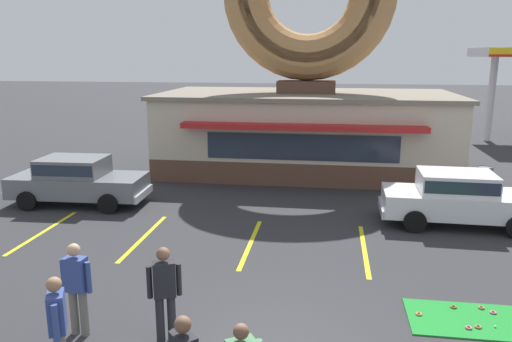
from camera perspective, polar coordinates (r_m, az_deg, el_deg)
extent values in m
cube|color=brown|center=(21.93, 5.62, 1.30)|extent=(12.00, 6.00, 0.90)
cube|color=beige|center=(21.65, 5.72, 5.45)|extent=(12.00, 6.00, 2.30)
cube|color=slate|center=(21.52, 5.79, 8.70)|extent=(12.30, 6.30, 0.16)
cube|color=#B21E1E|center=(18.35, 5.22, 5.01)|extent=(9.00, 0.60, 0.20)
cube|color=#232D3D|center=(18.76, 5.22, 2.71)|extent=(7.20, 0.03, 1.00)
cube|color=brown|center=(21.50, 5.82, 9.57)|extent=(2.40, 1.80, 0.50)
cube|color=#1E842D|center=(10.89, 26.48, -15.25)|extent=(3.54, 1.37, 0.03)
torus|color=#D8667F|center=(11.10, 25.48, -14.38)|extent=(0.13, 0.13, 0.04)
torus|color=#A5724C|center=(11.19, 24.35, -14.04)|extent=(0.13, 0.13, 0.04)
torus|color=#A5724C|center=(10.48, 24.05, -15.94)|extent=(0.13, 0.13, 0.04)
torus|color=#D8667F|center=(10.38, 23.13, -16.14)|extent=(0.13, 0.13, 0.04)
torus|color=#D17F47|center=(10.53, 18.12, -15.26)|extent=(0.13, 0.13, 0.04)
torus|color=brown|center=(11.01, 21.64, -14.23)|extent=(0.13, 0.13, 0.04)
sphere|color=white|center=(10.61, 25.67, -15.72)|extent=(0.04, 0.04, 0.04)
cube|color=slate|center=(17.80, -19.58, -1.52)|extent=(4.47, 1.93, 0.68)
cube|color=slate|center=(17.72, -20.18, 0.50)|extent=(2.16, 1.64, 0.60)
cube|color=#232D3D|center=(17.72, -20.18, 0.56)|extent=(2.08, 1.66, 0.36)
cube|color=silver|center=(17.02, -12.73, -2.56)|extent=(0.17, 1.67, 0.24)
cube|color=silver|center=(18.93, -25.62, -1.97)|extent=(0.17, 1.67, 0.24)
cylinder|color=black|center=(18.13, -14.42, -2.01)|extent=(0.65, 0.24, 0.64)
cylinder|color=black|center=(16.56, -16.53, -3.59)|extent=(0.65, 0.24, 0.64)
cylinder|color=black|center=(19.25, -22.05, -1.69)|extent=(0.65, 0.24, 0.64)
cylinder|color=black|center=(17.78, -24.68, -3.12)|extent=(0.65, 0.24, 0.64)
cube|color=silver|center=(15.90, 22.25, -3.46)|extent=(4.44, 1.86, 0.68)
cube|color=silver|center=(15.70, 21.92, -1.21)|extent=(2.14, 1.61, 0.60)
cube|color=#232D3D|center=(15.70, 21.92, -1.14)|extent=(2.05, 1.63, 0.36)
cube|color=silver|center=(15.62, 14.15, -4.06)|extent=(0.14, 1.67, 0.24)
cylinder|color=black|center=(17.15, 26.00, -3.83)|extent=(0.64, 0.23, 0.64)
cylinder|color=black|center=(16.58, 16.91, -3.60)|extent=(0.64, 0.23, 0.64)
cylinder|color=black|center=(14.92, 17.70, -5.53)|extent=(0.64, 0.23, 0.64)
cylinder|color=slate|center=(9.79, -19.05, -15.09)|extent=(0.15, 0.15, 0.86)
cylinder|color=slate|center=(9.90, -20.06, -14.86)|extent=(0.15, 0.15, 0.86)
cube|color=#33478C|center=(9.53, -19.91, -11.03)|extent=(0.40, 0.28, 0.63)
cylinder|color=#33478C|center=(9.41, -18.60, -11.45)|extent=(0.10, 0.10, 0.58)
cylinder|color=#33478C|center=(9.67, -21.15, -10.96)|extent=(0.10, 0.10, 0.58)
sphere|color=tan|center=(9.35, -20.13, -8.47)|extent=(0.23, 0.23, 0.23)
cube|color=#33478C|center=(8.35, -21.82, -14.77)|extent=(0.38, 0.45, 0.62)
cylinder|color=#33478C|center=(8.59, -21.67, -14.19)|extent=(0.10, 0.10, 0.57)
cylinder|color=#33478C|center=(8.15, -21.94, -15.77)|extent=(0.10, 0.10, 0.57)
sphere|color=#9E7051|center=(8.16, -22.10, -11.92)|extent=(0.23, 0.23, 0.23)
sphere|color=brown|center=(6.71, -8.38, -16.97)|extent=(0.23, 0.23, 0.23)
cylinder|color=#232328|center=(9.26, -10.90, -16.28)|extent=(0.15, 0.15, 0.86)
cylinder|color=#232328|center=(9.26, -9.61, -16.20)|extent=(0.15, 0.15, 0.86)
cube|color=black|center=(8.92, -10.45, -12.05)|extent=(0.44, 0.36, 0.63)
cylinder|color=black|center=(8.93, -12.08, -12.32)|extent=(0.10, 0.10, 0.58)
cylinder|color=black|center=(8.94, -8.81, -12.13)|extent=(0.10, 0.10, 0.58)
sphere|color=brown|center=(8.73, -10.58, -9.30)|extent=(0.23, 0.23, 0.23)
sphere|color=brown|center=(6.72, -1.73, -17.87)|extent=(0.21, 0.21, 0.21)
cylinder|color=#51565B|center=(19.99, 24.59, -0.95)|extent=(0.56, 0.56, 0.95)
torus|color=#303437|center=(19.89, 24.72, 0.38)|extent=(0.57, 0.57, 0.05)
cylinder|color=silver|center=(32.02, 25.25, 7.40)|extent=(0.40, 0.40, 4.80)
cube|color=yellow|center=(15.59, -23.11, -6.39)|extent=(0.12, 3.60, 0.01)
cube|color=yellow|center=(14.29, -12.70, -7.39)|extent=(0.12, 3.60, 0.01)
cube|color=yellow|center=(13.53, -0.63, -8.24)|extent=(0.12, 3.60, 0.01)
cube|color=yellow|center=(13.42, 12.27, -8.74)|extent=(0.12, 3.60, 0.01)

